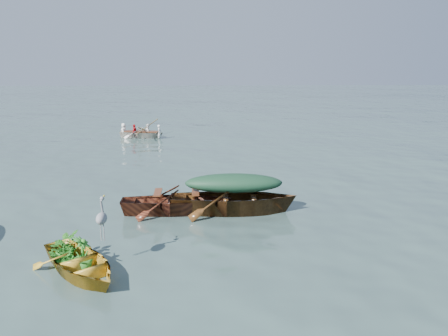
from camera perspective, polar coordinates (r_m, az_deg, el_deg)
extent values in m
plane|color=#39504D|center=(12.57, -3.43, -5.58)|extent=(140.00, 140.00, 0.00)
imported|color=gold|center=(9.47, -18.21, -12.96)|extent=(3.01, 3.24, 0.83)
imported|color=#563214|center=(12.41, 1.26, -5.82)|extent=(4.97, 1.64, 1.19)
imported|color=#5E2A17|center=(12.45, -6.12, -5.84)|extent=(4.35, 1.44, 1.00)
imported|color=white|center=(25.05, -10.69, 3.90)|extent=(3.62, 1.70, 0.79)
ellipsoid|color=#173924|center=(12.15, 1.28, -2.02)|extent=(2.74, 0.90, 0.52)
imported|color=#2F731E|center=(9.67, -19.73, -7.90)|extent=(1.11, 1.14, 0.60)
imported|color=silver|center=(24.93, -10.77, 5.65)|extent=(2.58, 1.40, 0.76)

